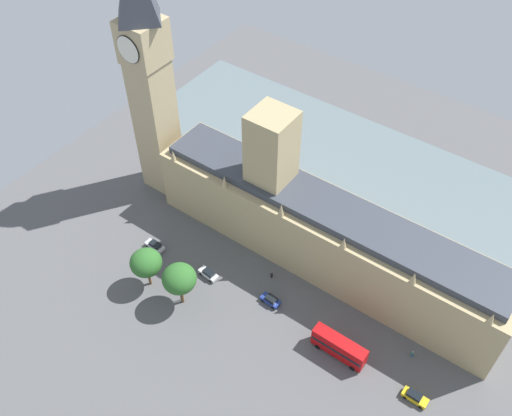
% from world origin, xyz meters
% --- Properties ---
extents(ground_plane, '(145.63, 145.63, 0.00)m').
position_xyz_m(ground_plane, '(0.00, 0.00, 0.00)').
color(ground_plane, '#565659').
extents(river_thames, '(34.62, 131.07, 0.25)m').
position_xyz_m(river_thames, '(-33.01, 0.00, 0.12)').
color(river_thames, slate).
rests_on(river_thames, ground).
extents(parliament_building, '(13.87, 75.63, 32.05)m').
position_xyz_m(parliament_building, '(-1.99, -1.50, 9.01)').
color(parliament_building, tan).
rests_on(parliament_building, ground).
extents(clock_tower, '(8.20, 8.20, 58.04)m').
position_xyz_m(clock_tower, '(-0.59, -43.24, 30.04)').
color(clock_tower, tan).
rests_on(clock_tower, ground).
extents(car_silver_midblock, '(1.94, 4.55, 1.74)m').
position_xyz_m(car_silver_midblock, '(16.44, -30.79, 0.89)').
color(car_silver_midblock, '#B7B7BC').
rests_on(car_silver_midblock, ground).
extents(car_white_kerbside, '(2.18, 4.50, 1.74)m').
position_xyz_m(car_white_kerbside, '(15.54, -16.73, 0.89)').
color(car_white_kerbside, silver).
rests_on(car_white_kerbside, ground).
extents(car_blue_leading, '(2.10, 4.12, 1.74)m').
position_xyz_m(car_blue_leading, '(13.42, -2.65, 0.89)').
color(car_blue_leading, navy).
rests_on(car_blue_leading, ground).
extents(double_decker_bus_corner, '(2.73, 10.52, 4.75)m').
position_xyz_m(double_decker_bus_corner, '(15.53, 13.90, 2.63)').
color(double_decker_bus_corner, '#B20C0F').
rests_on(double_decker_bus_corner, ground).
extents(car_yellow_cab_under_trees, '(2.01, 4.58, 1.74)m').
position_xyz_m(car_yellow_cab_under_trees, '(15.34, 29.09, 0.89)').
color(car_yellow_cab_under_trees, gold).
rests_on(car_yellow_cab_under_trees, ground).
extents(pedestrian_trailing, '(0.68, 0.62, 1.62)m').
position_xyz_m(pedestrian_trailing, '(8.13, -6.04, 0.73)').
color(pedestrian_trailing, black).
rests_on(pedestrian_trailing, ground).
extents(pedestrian_opposite_hall, '(0.63, 0.54, 1.62)m').
position_xyz_m(pedestrian_opposite_hall, '(7.93, 25.17, 0.73)').
color(pedestrian_opposite_hall, '#336B60').
rests_on(pedestrian_opposite_hall, ground).
extents(plane_tree_by_river_gate, '(6.38, 6.38, 9.59)m').
position_xyz_m(plane_tree_by_river_gate, '(23.92, -25.23, 6.85)').
color(plane_tree_by_river_gate, brown).
rests_on(plane_tree_by_river_gate, ground).
extents(plane_tree_far_end, '(6.64, 6.64, 10.45)m').
position_xyz_m(plane_tree_far_end, '(23.41, -16.95, 7.60)').
color(plane_tree_far_end, brown).
rests_on(plane_tree_far_end, ground).
extents(street_lamp_slot_10, '(0.56, 0.56, 6.43)m').
position_xyz_m(street_lamp_slot_10, '(23.30, -17.51, 4.48)').
color(street_lamp_slot_10, black).
rests_on(street_lamp_slot_10, ground).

